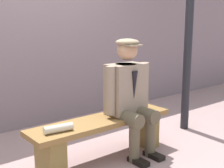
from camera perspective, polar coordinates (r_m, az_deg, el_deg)
name	(u,v)px	position (r m, az deg, el deg)	size (l,w,h in m)	color
ground_plane	(103,158)	(3.32, -1.74, -13.66)	(30.00, 30.00, 0.00)	gray
bench	(103,133)	(3.21, -1.77, -9.04)	(1.60, 0.39, 0.43)	brown
seated_man	(129,93)	(3.25, 3.27, -1.65)	(0.58, 0.58, 1.24)	gray
rolled_magazine	(58,128)	(2.82, -9.95, -8.16)	(0.07, 0.07, 0.27)	beige
stadium_wall	(34,48)	(4.34, -14.28, 6.52)	(12.00, 0.24, 2.13)	slate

